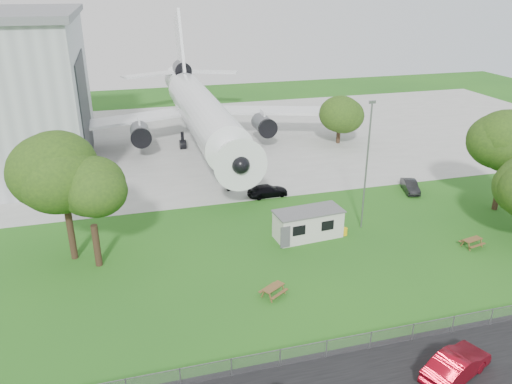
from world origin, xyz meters
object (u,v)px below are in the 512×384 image
object	(u,v)px
airliner	(200,109)
site_cabin	(308,224)
picnic_west	(273,295)
car_centre_sedan	(456,365)
picnic_east	(471,247)

from	to	relation	value
airliner	site_cabin	distance (m)	30.71
airliner	picnic_west	distance (m)	38.51
airliner	car_centre_sedan	bearing A→B (deg)	-82.22
site_cabin	picnic_west	world-z (taller)	site_cabin
airliner	picnic_east	xyz separation A→B (m)	(17.86, -35.71, -5.27)
site_cabin	car_centre_sedan	world-z (taller)	site_cabin
airliner	site_cabin	world-z (taller)	airliner
site_cabin	picnic_west	size ratio (longest dim) A/B	3.81
picnic_west	car_centre_sedan	size ratio (longest dim) A/B	0.36
site_cabin	car_centre_sedan	bearing A→B (deg)	-83.77
airliner	picnic_east	distance (m)	40.27
site_cabin	airliner	bearing A→B (deg)	98.73
picnic_west	airliner	bearing A→B (deg)	55.90
site_cabin	picnic_east	distance (m)	14.43
airliner	car_centre_sedan	world-z (taller)	airliner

